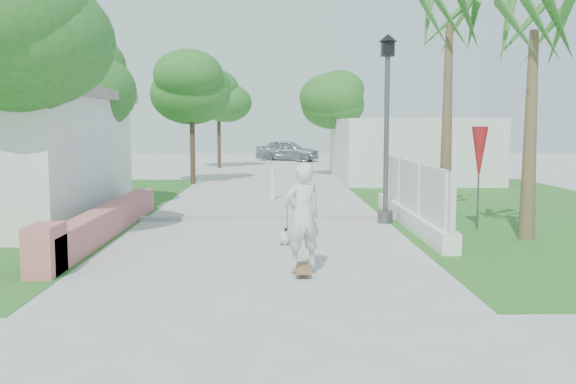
{
  "coord_description": "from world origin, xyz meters",
  "views": [
    {
      "loc": [
        0.25,
        -9.62,
        2.31
      ],
      "look_at": [
        0.5,
        2.1,
        1.1
      ],
      "focal_mm": 40.0,
      "sensor_mm": 36.0,
      "label": 1
    }
  ],
  "objects_px": {
    "parked_car": "(288,150)",
    "skateboarder": "(301,216)",
    "street_lamp": "(387,121)",
    "bollard": "(273,182)",
    "dog": "(285,237)",
    "patio_umbrella": "(479,154)"
  },
  "relations": [
    {
      "from": "parked_car",
      "to": "skateboarder",
      "type": "bearing_deg",
      "value": -164.11
    },
    {
      "from": "street_lamp",
      "to": "bollard",
      "type": "distance_m",
      "value": 5.56
    },
    {
      "from": "skateboarder",
      "to": "parked_car",
      "type": "bearing_deg",
      "value": -111.56
    },
    {
      "from": "street_lamp",
      "to": "bollard",
      "type": "xyz_separation_m",
      "value": [
        -2.7,
        4.5,
        -1.84
      ]
    },
    {
      "from": "street_lamp",
      "to": "skateboarder",
      "type": "relative_size",
      "value": 1.58
    },
    {
      "from": "bollard",
      "to": "dog",
      "type": "xyz_separation_m",
      "value": [
        0.24,
        -7.54,
        -0.38
      ]
    },
    {
      "from": "bollard",
      "to": "skateboarder",
      "type": "relative_size",
      "value": 0.39
    },
    {
      "from": "street_lamp",
      "to": "skateboarder",
      "type": "bearing_deg",
      "value": -113.28
    },
    {
      "from": "patio_umbrella",
      "to": "skateboarder",
      "type": "xyz_separation_m",
      "value": [
        -4.13,
        -4.19,
        -0.79
      ]
    },
    {
      "from": "street_lamp",
      "to": "parked_car",
      "type": "relative_size",
      "value": 1.07
    },
    {
      "from": "street_lamp",
      "to": "dog",
      "type": "xyz_separation_m",
      "value": [
        -2.46,
        -3.04,
        -2.23
      ]
    },
    {
      "from": "street_lamp",
      "to": "skateboarder",
      "type": "distance_m",
      "value": 5.85
    },
    {
      "from": "patio_umbrella",
      "to": "dog",
      "type": "relative_size",
      "value": 4.48
    },
    {
      "from": "patio_umbrella",
      "to": "parked_car",
      "type": "relative_size",
      "value": 0.55
    },
    {
      "from": "patio_umbrella",
      "to": "parked_car",
      "type": "height_order",
      "value": "patio_umbrella"
    },
    {
      "from": "bollard",
      "to": "parked_car",
      "type": "height_order",
      "value": "parked_car"
    },
    {
      "from": "patio_umbrella",
      "to": "parked_car",
      "type": "xyz_separation_m",
      "value": [
        -3.65,
        28.02,
        -0.98
      ]
    },
    {
      "from": "bollard",
      "to": "parked_car",
      "type": "bearing_deg",
      "value": 87.58
    },
    {
      "from": "dog",
      "to": "parked_car",
      "type": "distance_m",
      "value": 30.08
    },
    {
      "from": "street_lamp",
      "to": "dog",
      "type": "height_order",
      "value": "street_lamp"
    },
    {
      "from": "skateboarder",
      "to": "patio_umbrella",
      "type": "bearing_deg",
      "value": -155.32
    },
    {
      "from": "street_lamp",
      "to": "patio_umbrella",
      "type": "relative_size",
      "value": 1.93
    }
  ]
}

